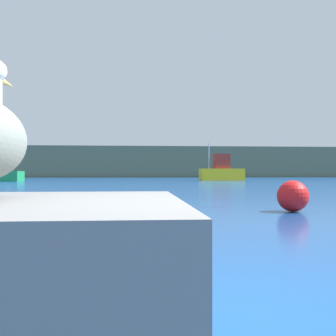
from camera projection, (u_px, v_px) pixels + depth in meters
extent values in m
cube|color=#5B664C|center=(139.00, 162.00, 74.18)|extent=(140.00, 11.14, 5.60)
cone|color=gold|center=(7.00, 83.00, 3.03)|extent=(0.08, 0.40, 0.09)
cube|color=yellow|center=(222.00, 175.00, 44.61)|extent=(5.13, 2.07, 1.37)
cube|color=maroon|center=(222.00, 161.00, 44.62)|extent=(1.85, 1.32, 1.70)
cylinder|color=#B2B2B2|center=(209.00, 156.00, 44.40)|extent=(0.12, 0.12, 2.89)
cylinder|color=#B2B2B2|center=(8.00, 153.00, 41.17)|extent=(0.12, 0.12, 3.74)
sphere|color=red|center=(293.00, 196.00, 9.88)|extent=(0.80, 0.80, 0.80)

